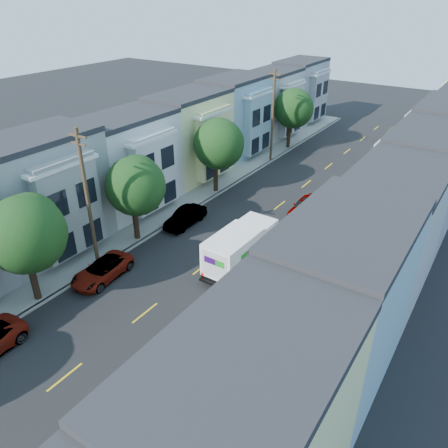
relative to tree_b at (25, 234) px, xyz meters
name	(u,v)px	position (x,y,z in m)	size (l,w,h in m)	color
ground	(145,313)	(6.30, 2.76, -4.92)	(160.00, 160.00, 0.00)	black
road_slab	(263,218)	(6.30, 17.76, -4.91)	(12.00, 70.00, 0.02)	black
curb_left	(207,201)	(0.25, 17.76, -4.85)	(0.30, 70.00, 0.15)	gray
curb_right	(330,237)	(12.35, 17.76, -4.85)	(0.30, 70.00, 0.15)	gray
sidewalk_left	(195,198)	(-1.05, 17.76, -4.85)	(2.60, 70.00, 0.15)	gray
sidewalk_right	(346,242)	(13.65, 17.76, -4.85)	(2.60, 70.00, 0.15)	gray
centerline	(263,218)	(6.30, 17.76, -4.92)	(0.12, 70.00, 0.01)	gold
townhouse_row_left	(165,189)	(-4.85, 17.76, -4.92)	(5.00, 70.00, 8.50)	#B3B3B3
townhouse_row_right	(395,257)	(17.45, 17.76, -4.92)	(5.00, 70.00, 8.50)	#B3B3B3
tree_b	(25,234)	(0.00, 0.00, 0.00)	(4.70, 4.70, 7.29)	black
tree_c	(135,186)	(0.00, 9.11, -0.24)	(4.47, 4.47, 6.94)	black
tree_d	(218,144)	(0.00, 20.08, -0.02)	(4.70, 4.70, 7.27)	black
tree_e	(293,108)	(0.00, 35.92, 0.03)	(4.70, 4.70, 7.32)	black
tree_far_r	(398,142)	(13.20, 32.39, -0.78)	(3.10, 3.10, 5.74)	black
utility_pole_near	(88,201)	(0.00, 4.76, 0.23)	(1.60, 0.26, 10.00)	#42301E
utility_pole_far	(273,116)	(0.00, 30.76, 0.23)	(1.60, 0.26, 10.00)	#42301E
fedex_truck	(240,247)	(8.55, 10.23, -3.23)	(2.43, 6.31, 3.03)	white
lead_sedan	(305,206)	(8.94, 20.48, -4.17)	(1.79, 4.67, 1.51)	black
parked_left_c	(102,270)	(1.40, 3.91, -4.28)	(2.14, 4.63, 1.29)	silver
parked_left_d	(185,217)	(1.40, 13.13, -4.22)	(1.49, 4.22, 1.41)	#551907
parked_right_b	(170,377)	(11.20, -0.69, -4.25)	(2.24, 4.85, 1.35)	silver
parked_right_c	(336,207)	(11.20, 21.98, -4.21)	(1.70, 4.43, 1.44)	black
parked_right_d	(370,173)	(11.20, 31.61, -4.25)	(1.43, 4.07, 1.36)	black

